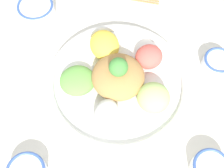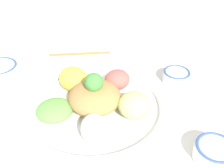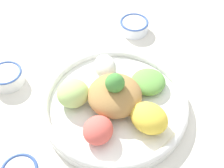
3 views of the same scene
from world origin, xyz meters
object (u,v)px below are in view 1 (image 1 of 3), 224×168
at_px(rice_bowl_plain, 218,63).
at_px(serving_spoon_main, 194,23).
at_px(sauce_bowl_red, 36,10).
at_px(salad_platter, 118,81).

bearing_deg(rice_bowl_plain, serving_spoon_main, 44.76).
bearing_deg(serving_spoon_main, sauce_bowl_red, -113.61).
xyz_separation_m(rice_bowl_plain, serving_spoon_main, (0.11, 0.11, -0.02)).
bearing_deg(rice_bowl_plain, salad_platter, 132.16).
bearing_deg(sauce_bowl_red, salad_platter, -105.20).
relative_size(rice_bowl_plain, serving_spoon_main, 0.75).
height_order(sauce_bowl_red, rice_bowl_plain, sauce_bowl_red).
xyz_separation_m(sauce_bowl_red, rice_bowl_plain, (0.10, -0.53, -0.00)).
distance_m(salad_platter, sauce_bowl_red, 0.34).
relative_size(salad_platter, rice_bowl_plain, 4.59).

